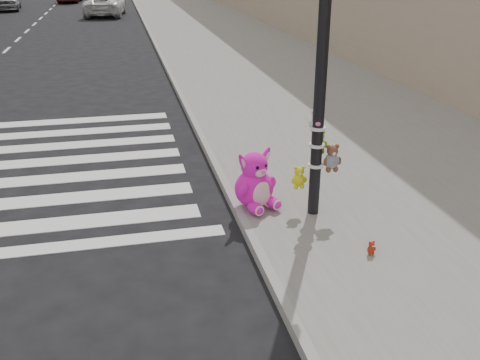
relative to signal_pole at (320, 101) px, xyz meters
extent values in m
plane|color=black|center=(-2.62, -1.81, -1.82)|extent=(120.00, 120.00, 0.00)
cube|color=slate|center=(2.38, 8.19, -1.75)|extent=(7.00, 80.00, 0.14)
cube|color=gray|center=(-1.07, 8.19, -1.75)|extent=(0.12, 80.00, 0.15)
cylinder|color=black|center=(-0.02, -0.01, 0.32)|extent=(0.16, 0.16, 4.00)
cylinder|color=white|center=(-0.02, -0.01, -0.93)|extent=(0.22, 0.22, 0.04)
cylinder|color=white|center=(-0.02, -0.01, -0.63)|extent=(0.22, 0.22, 0.04)
cylinder|color=white|center=(-0.02, -0.01, -0.38)|extent=(0.22, 0.22, 0.04)
ellipsoid|color=#FA15C5|center=(-0.87, 0.09, -1.60)|extent=(0.29, 0.36, 0.17)
ellipsoid|color=#FA15C5|center=(-0.57, 0.22, -1.60)|extent=(0.29, 0.36, 0.17)
ellipsoid|color=#FA15C5|center=(-0.82, 0.39, -1.39)|extent=(0.73, 0.68, 0.59)
ellipsoid|color=#F9BFD1|center=(-0.74, 0.21, -1.41)|extent=(0.35, 0.23, 0.38)
sphere|color=#FA15C5|center=(-0.82, 0.39, -1.02)|extent=(0.52, 0.52, 0.40)
ellipsoid|color=#FA15C5|center=(-0.99, 0.34, -0.97)|extent=(0.29, 0.18, 0.40)
ellipsoid|color=#FA15C5|center=(-0.66, 0.48, -0.97)|extent=(0.29, 0.18, 0.40)
imported|color=silver|center=(-3.21, 29.74, -1.15)|extent=(2.76, 5.08, 1.35)
camera|label=1|loc=(-2.62, -6.68, 1.84)|focal=40.00mm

